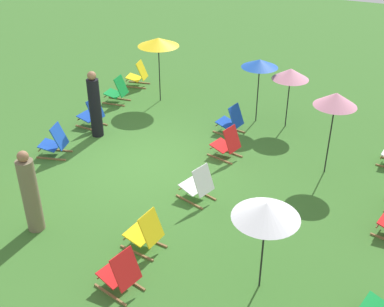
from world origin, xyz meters
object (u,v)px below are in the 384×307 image
(deckchair_3, at_px, (55,142))
(deckchair_2, at_px, (121,273))
(deckchair_8, at_px, (198,185))
(umbrella_4, at_px, (260,64))
(deckchair_9, at_px, (145,233))
(deckchair_0, at_px, (92,114))
(umbrella_3, at_px, (291,74))
(person_1, at_px, (95,106))
(deckchair_5, at_px, (231,121))
(person_0, at_px, (30,194))
(deckchair_13, at_px, (227,144))
(umbrella_1, at_px, (158,42))
(deckchair_4, at_px, (117,91))
(deckchair_14, at_px, (138,75))
(umbrella_0, at_px, (336,100))
(umbrella_2, at_px, (266,210))

(deckchair_3, bearing_deg, deckchair_2, 36.04)
(deckchair_8, xyz_separation_m, umbrella_4, (-4.22, -0.09, 1.33))
(deckchair_9, distance_m, umbrella_4, 6.22)
(deckchair_0, bearing_deg, deckchair_2, 43.16)
(deckchair_9, xyz_separation_m, umbrella_3, (-6.09, 1.00, 1.17))
(deckchair_8, bearing_deg, deckchair_9, 9.86)
(deckchair_8, xyz_separation_m, person_1, (-1.59, -3.67, 0.49))
(deckchair_5, relative_size, person_0, 0.48)
(umbrella_3, bearing_deg, umbrella_4, -89.36)
(deckchair_13, xyz_separation_m, umbrella_1, (-2.39, -3.14, 1.48))
(deckchair_5, xyz_separation_m, person_0, (5.44, -2.04, 0.46))
(deckchair_4, relative_size, umbrella_1, 0.42)
(deckchair_9, bearing_deg, umbrella_3, 178.17)
(umbrella_3, bearing_deg, deckchair_3, -50.11)
(deckchair_0, height_order, umbrella_4, umbrella_4)
(deckchair_3, bearing_deg, deckchair_14, 170.85)
(umbrella_1, bearing_deg, deckchair_0, -19.99)
(person_0, distance_m, person_1, 4.01)
(deckchair_2, relative_size, umbrella_1, 0.43)
(deckchair_3, bearing_deg, deckchair_0, 168.79)
(umbrella_3, bearing_deg, umbrella_0, 37.28)
(umbrella_0, distance_m, umbrella_3, 2.47)
(deckchair_8, relative_size, umbrella_1, 0.44)
(deckchair_4, height_order, umbrella_2, umbrella_2)
(deckchair_2, distance_m, deckchair_5, 6.15)
(umbrella_2, xyz_separation_m, person_0, (0.36, -4.50, -0.77))
(deckchair_0, relative_size, umbrella_2, 0.48)
(deckchair_13, distance_m, deckchair_14, 5.39)
(deckchair_0, xyz_separation_m, umbrella_3, (-2.26, 4.87, 1.17))
(deckchair_9, height_order, umbrella_1, umbrella_1)
(deckchair_9, xyz_separation_m, deckchair_14, (-6.97, -4.24, 0.00))
(person_0, relative_size, person_1, 0.97)
(deckchair_2, bearing_deg, deckchair_0, -126.98)
(deckchair_4, distance_m, deckchair_13, 4.59)
(person_0, bearing_deg, deckchair_2, 58.40)
(deckchair_13, relative_size, deckchair_14, 1.02)
(deckchair_9, height_order, person_1, person_1)
(deckchair_9, xyz_separation_m, deckchair_13, (-3.81, 0.13, 0.00))
(umbrella_1, height_order, umbrella_2, umbrella_1)
(deckchair_9, height_order, umbrella_2, umbrella_2)
(umbrella_4, bearing_deg, deckchair_3, -44.52)
(umbrella_0, height_order, person_0, umbrella_0)
(umbrella_1, relative_size, person_0, 1.12)
(deckchair_0, height_order, deckchair_5, same)
(deckchair_0, xyz_separation_m, umbrella_0, (-0.31, 6.36, 1.48))
(deckchair_2, height_order, umbrella_2, umbrella_2)
(umbrella_0, height_order, umbrella_1, umbrella_0)
(deckchair_0, relative_size, umbrella_3, 0.49)
(deckchair_5, height_order, umbrella_0, umbrella_0)
(umbrella_4, bearing_deg, umbrella_3, 90.64)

